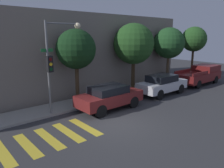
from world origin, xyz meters
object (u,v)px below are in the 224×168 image
at_px(sedan_middle, 162,84).
at_px(tree_near_corner, 76,49).
at_px(pickup_truck, 200,75).
at_px(traffic_light_pole, 56,55).
at_px(tree_far_end, 169,43).
at_px(tree_midblock, 134,44).
at_px(sedan_near_corner, 109,97).
at_px(tree_behind_truck, 194,39).

distance_m(sedan_middle, tree_near_corner, 7.28).
bearing_deg(pickup_truck, sedan_middle, -180.00).
distance_m(traffic_light_pole, pickup_truck, 14.46).
xyz_separation_m(pickup_truck, tree_far_end, (-1.89, 2.39, 2.93)).
bearing_deg(tree_near_corner, tree_far_end, 0.00).
height_order(pickup_truck, tree_far_end, tree_far_end).
bearing_deg(tree_midblock, sedan_middle, -70.99).
height_order(traffic_light_pole, sedan_near_corner, traffic_light_pole).
bearing_deg(tree_near_corner, tree_behind_truck, 0.00).
height_order(sedan_near_corner, tree_near_corner, tree_near_corner).
xyz_separation_m(sedan_middle, tree_far_end, (4.02, 2.39, 3.00)).
distance_m(pickup_truck, tree_midblock, 7.75).
height_order(pickup_truck, tree_near_corner, tree_near_corner).
bearing_deg(tree_far_end, sedan_middle, -149.27).
bearing_deg(tree_far_end, tree_behind_truck, 0.00).
bearing_deg(tree_midblock, tree_far_end, 0.00).
relative_size(sedan_near_corner, pickup_truck, 0.82).
bearing_deg(tree_near_corner, traffic_light_pole, -150.67).
bearing_deg(tree_midblock, traffic_light_pole, -171.44).
xyz_separation_m(sedan_middle, tree_behind_truck, (8.57, 2.39, 3.30)).
bearing_deg(sedan_middle, tree_midblock, 109.01).
distance_m(sedan_middle, tree_far_end, 5.55).
bearing_deg(pickup_truck, tree_midblock, 160.46).
xyz_separation_m(traffic_light_pole, pickup_truck, (14.17, -1.27, -2.61)).
relative_size(pickup_truck, tree_midblock, 0.95).
bearing_deg(tree_behind_truck, tree_midblock, 180.00).
distance_m(sedan_near_corner, tree_near_corner, 3.82).
distance_m(traffic_light_pole, tree_far_end, 12.33).
bearing_deg(tree_far_end, sedan_near_corner, -165.79).
xyz_separation_m(traffic_light_pole, tree_behind_truck, (16.82, 1.12, 0.62)).
relative_size(sedan_middle, tree_far_end, 0.82).
distance_m(pickup_truck, tree_behind_truck, 4.82).
bearing_deg(tree_far_end, pickup_truck, -51.65).
bearing_deg(sedan_middle, sedan_near_corner, 180.00).
xyz_separation_m(sedan_middle, tree_near_corner, (-6.26, 2.39, 2.84)).
relative_size(traffic_light_pole, sedan_middle, 1.24).
bearing_deg(tree_near_corner, sedan_near_corner, -70.43).
bearing_deg(sedan_near_corner, tree_far_end, 14.21).
bearing_deg(traffic_light_pole, tree_near_corner, 29.33).
xyz_separation_m(sedan_middle, pickup_truck, (5.91, 0.00, 0.06)).
bearing_deg(sedan_middle, tree_far_end, 30.73).
relative_size(sedan_near_corner, tree_behind_truck, 0.78).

